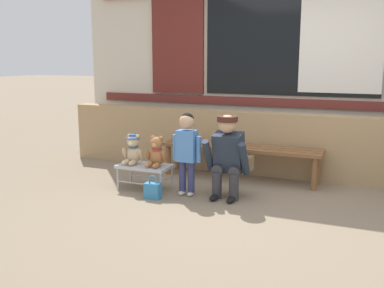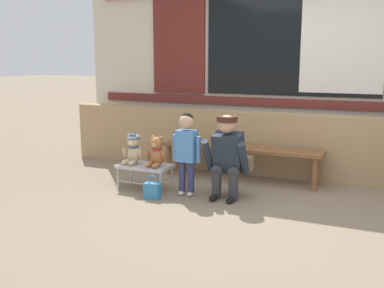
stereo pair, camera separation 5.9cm
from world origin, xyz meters
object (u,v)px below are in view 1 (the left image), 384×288
object	(u,v)px
child_standing	(187,145)
adult_crouching	(229,156)
wooden_bench_long	(240,151)
small_display_bench	(145,168)
teddy_bear_with_hat	(133,150)
teddy_bear_plain	(156,153)
handbag_on_ground	(153,190)

from	to	relation	value
child_standing	adult_crouching	xyz separation A→B (m)	(0.47, 0.11, -0.11)
adult_crouching	child_standing	bearing A→B (deg)	-166.96
wooden_bench_long	small_display_bench	distance (m)	1.28
wooden_bench_long	adult_crouching	world-z (taller)	adult_crouching
teddy_bear_with_hat	child_standing	world-z (taller)	child_standing
small_display_bench	teddy_bear_with_hat	world-z (taller)	teddy_bear_with_hat
teddy_bear_plain	handbag_on_ground	bearing A→B (deg)	-70.40
wooden_bench_long	adult_crouching	distance (m)	0.81
wooden_bench_long	child_standing	xyz separation A→B (m)	(-0.35, -0.91, 0.22)
teddy_bear_with_hat	small_display_bench	bearing A→B (deg)	-0.77
wooden_bench_long	teddy_bear_plain	size ratio (longest dim) A/B	5.78
adult_crouching	handbag_on_ground	xyz separation A→B (m)	(-0.77, -0.39, -0.38)
teddy_bear_with_hat	child_standing	distance (m)	0.73
small_display_bench	handbag_on_ground	xyz separation A→B (m)	(0.27, -0.30, -0.17)
small_display_bench	adult_crouching	distance (m)	1.06
teddy_bear_with_hat	handbag_on_ground	size ratio (longest dim) A/B	1.34
small_display_bench	child_standing	world-z (taller)	child_standing
teddy_bear_with_hat	handbag_on_ground	bearing A→B (deg)	-35.15
teddy_bear_plain	child_standing	world-z (taller)	child_standing
handbag_on_ground	wooden_bench_long	bearing A→B (deg)	61.21
wooden_bench_long	teddy_bear_with_hat	bearing A→B (deg)	-140.63
wooden_bench_long	child_standing	world-z (taller)	child_standing
teddy_bear_plain	small_display_bench	bearing A→B (deg)	-179.49
small_display_bench	adult_crouching	world-z (taller)	adult_crouching
teddy_bear_plain	handbag_on_ground	size ratio (longest dim) A/B	1.34
teddy_bear_with_hat	adult_crouching	xyz separation A→B (m)	(1.19, 0.09, 0.01)
handbag_on_ground	small_display_bench	bearing A→B (deg)	131.80
teddy_bear_with_hat	teddy_bear_plain	world-z (taller)	same
adult_crouching	handbag_on_ground	size ratio (longest dim) A/B	3.49
wooden_bench_long	teddy_bear_with_hat	world-z (taller)	teddy_bear_with_hat
teddy_bear_with_hat	teddy_bear_plain	distance (m)	0.32
teddy_bear_plain	adult_crouching	distance (m)	0.88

